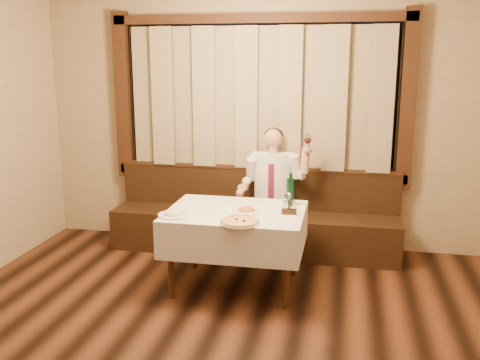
% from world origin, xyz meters
% --- Properties ---
extents(room, '(5.01, 6.01, 2.81)m').
position_xyz_m(room, '(-0.00, 0.97, 1.50)').
color(room, black).
rests_on(room, ground).
extents(banquette, '(3.20, 0.61, 0.94)m').
position_xyz_m(banquette, '(0.00, 2.72, 0.31)').
color(banquette, black).
rests_on(banquette, ground).
extents(dining_table, '(1.27, 0.97, 0.76)m').
position_xyz_m(dining_table, '(0.00, 1.70, 0.65)').
color(dining_table, black).
rests_on(dining_table, ground).
extents(pizza, '(0.35, 0.35, 0.04)m').
position_xyz_m(pizza, '(0.11, 1.32, 0.77)').
color(pizza, white).
rests_on(pizza, dining_table).
extents(pasta_red, '(0.26, 0.26, 0.09)m').
position_xyz_m(pasta_red, '(0.11, 1.67, 0.79)').
color(pasta_red, white).
rests_on(pasta_red, dining_table).
extents(pasta_cream, '(0.29, 0.29, 0.10)m').
position_xyz_m(pasta_cream, '(-0.51, 1.41, 0.80)').
color(pasta_cream, white).
rests_on(pasta_cream, dining_table).
extents(green_bottle, '(0.07, 0.07, 0.33)m').
position_xyz_m(green_bottle, '(0.48, 1.96, 0.90)').
color(green_bottle, '#115232').
rests_on(green_bottle, dining_table).
extents(table_wine_glass, '(0.06, 0.06, 0.17)m').
position_xyz_m(table_wine_glass, '(0.47, 1.83, 0.88)').
color(table_wine_glass, white).
rests_on(table_wine_glass, dining_table).
extents(cruet_caddy, '(0.13, 0.07, 0.14)m').
position_xyz_m(cruet_caddy, '(0.50, 1.68, 0.81)').
color(cruet_caddy, black).
rests_on(cruet_caddy, dining_table).
extents(seated_man, '(0.76, 0.57, 1.40)m').
position_xyz_m(seated_man, '(0.21, 2.63, 0.81)').
color(seated_man, black).
rests_on(seated_man, ground).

